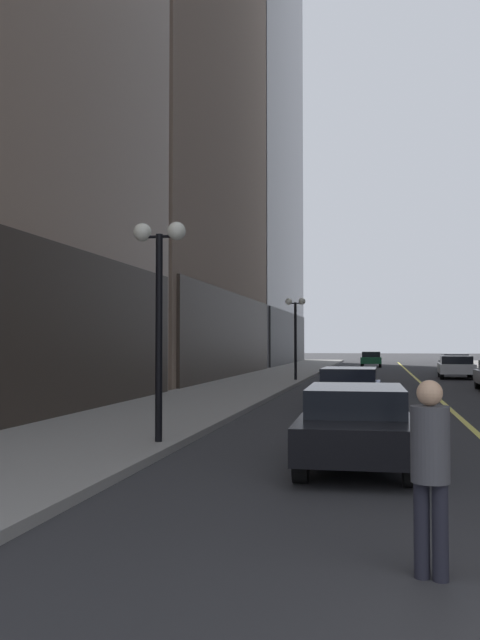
% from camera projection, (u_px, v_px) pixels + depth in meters
% --- Properties ---
extents(ground_plane, '(200.00, 200.00, 0.00)m').
position_uv_depth(ground_plane, '(417.00, 380.00, 37.52)').
color(ground_plane, '#2D2D30').
extents(sidewalk_left, '(4.50, 78.00, 0.15)m').
position_uv_depth(sidewalk_left, '(273.00, 377.00, 39.18)').
color(sidewalk_left, gray).
rests_on(sidewalk_left, ground).
extents(lane_centre_stripe, '(0.16, 70.00, 0.01)m').
position_uv_depth(lane_centre_stripe, '(417.00, 380.00, 37.52)').
color(lane_centre_stripe, '#E5D64C').
rests_on(lane_centre_stripe, ground).
extents(car_black, '(1.90, 4.31, 1.32)m').
position_uv_depth(car_black, '(356.00, 423.00, 11.23)').
color(car_black, black).
rests_on(car_black, ground).
extents(car_blue, '(1.86, 4.07, 1.32)m').
position_uv_depth(car_blue, '(349.00, 388.00, 19.90)').
color(car_blue, navy).
rests_on(car_blue, ground).
extents(car_white, '(2.14, 4.34, 1.32)m').
position_uv_depth(car_white, '(456.00, 366.00, 38.95)').
color(car_white, silver).
rests_on(car_white, ground).
extents(car_grey, '(1.88, 4.48, 1.32)m').
position_uv_depth(car_grey, '(454.00, 363.00, 45.94)').
color(car_grey, slate).
rests_on(car_grey, ground).
extents(car_green, '(1.75, 4.16, 1.32)m').
position_uv_depth(car_green, '(371.00, 359.00, 57.82)').
color(car_green, '#196038').
rests_on(car_green, ground).
extents(pedestrian_with_orange_bag, '(0.43, 0.43, 1.74)m').
position_uv_depth(pedestrian_with_orange_bag, '(430.00, 462.00, 5.84)').
color(pedestrian_with_orange_bag, black).
rests_on(pedestrian_with_orange_bag, ground).
extents(street_lamp_left_near, '(1.06, 0.36, 4.43)m').
position_uv_depth(street_lamp_left_near, '(159.00, 282.00, 13.04)').
color(street_lamp_left_near, black).
rests_on(street_lamp_left_near, ground).
extents(street_lamp_left_far, '(1.06, 0.36, 4.43)m').
position_uv_depth(street_lamp_left_far, '(295.00, 320.00, 34.92)').
color(street_lamp_left_far, black).
rests_on(street_lamp_left_far, ground).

